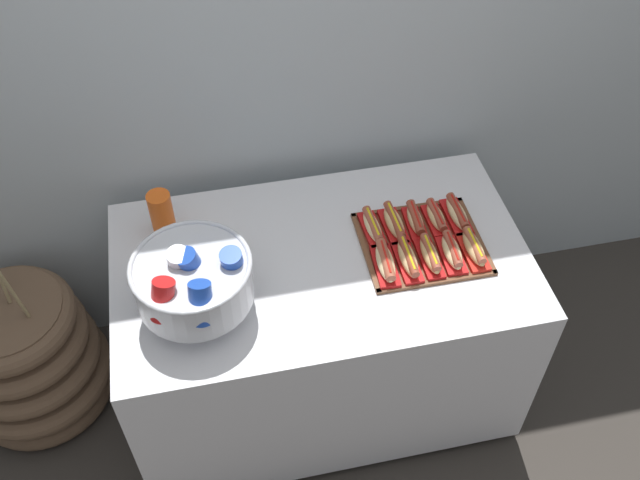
% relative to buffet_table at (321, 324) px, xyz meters
% --- Properties ---
extents(ground_plane, '(10.00, 10.00, 0.00)m').
position_rel_buffet_table_xyz_m(ground_plane, '(0.00, 0.00, -0.41)').
color(ground_plane, '#38332D').
extents(back_wall, '(6.00, 0.10, 2.60)m').
position_rel_buffet_table_xyz_m(back_wall, '(0.00, 0.53, 0.89)').
color(back_wall, '#B2BCC1').
rests_on(back_wall, ground_plane).
extents(buffet_table, '(1.38, 0.80, 0.78)m').
position_rel_buffet_table_xyz_m(buffet_table, '(0.00, 0.00, 0.00)').
color(buffet_table, silver).
rests_on(buffet_table, ground_plane).
extents(floor_vase, '(0.58, 0.58, 1.12)m').
position_rel_buffet_table_xyz_m(floor_vase, '(-1.10, 0.18, -0.14)').
color(floor_vase, brown).
rests_on(floor_vase, ground_plane).
extents(serving_tray, '(0.41, 0.36, 0.01)m').
position_rel_buffet_table_xyz_m(serving_tray, '(0.34, -0.01, 0.38)').
color(serving_tray, brown).
rests_on(serving_tray, buffet_table).
extents(hot_dog_0, '(0.08, 0.19, 0.06)m').
position_rel_buffet_table_xyz_m(hot_dog_0, '(0.19, -0.09, 0.41)').
color(hot_dog_0, '#B21414').
rests_on(hot_dog_0, serving_tray).
extents(hot_dog_1, '(0.06, 0.18, 0.06)m').
position_rel_buffet_table_xyz_m(hot_dog_1, '(0.27, -0.09, 0.41)').
color(hot_dog_1, red).
rests_on(hot_dog_1, serving_tray).
extents(hot_dog_2, '(0.06, 0.18, 0.06)m').
position_rel_buffet_table_xyz_m(hot_dog_2, '(0.34, -0.09, 0.41)').
color(hot_dog_2, '#B21414').
rests_on(hot_dog_2, serving_tray).
extents(hot_dog_3, '(0.08, 0.17, 0.06)m').
position_rel_buffet_table_xyz_m(hot_dog_3, '(0.42, -0.09, 0.41)').
color(hot_dog_3, red).
rests_on(hot_dog_3, serving_tray).
extents(hot_dog_4, '(0.07, 0.17, 0.06)m').
position_rel_buffet_table_xyz_m(hot_dog_4, '(0.49, -0.10, 0.41)').
color(hot_dog_4, red).
rests_on(hot_dog_4, serving_tray).
extents(hot_dog_5, '(0.07, 0.17, 0.06)m').
position_rel_buffet_table_xyz_m(hot_dog_5, '(0.19, 0.07, 0.40)').
color(hot_dog_5, red).
rests_on(hot_dog_5, serving_tray).
extents(hot_dog_6, '(0.07, 0.17, 0.06)m').
position_rel_buffet_table_xyz_m(hot_dog_6, '(0.27, 0.07, 0.41)').
color(hot_dog_6, red).
rests_on(hot_dog_6, serving_tray).
extents(hot_dog_7, '(0.06, 0.16, 0.06)m').
position_rel_buffet_table_xyz_m(hot_dog_7, '(0.34, 0.07, 0.41)').
color(hot_dog_7, red).
rests_on(hot_dog_7, serving_tray).
extents(hot_dog_8, '(0.06, 0.15, 0.06)m').
position_rel_buffet_table_xyz_m(hot_dog_8, '(0.42, 0.07, 0.40)').
color(hot_dog_8, red).
rests_on(hot_dog_8, serving_tray).
extents(hot_dog_9, '(0.07, 0.18, 0.06)m').
position_rel_buffet_table_xyz_m(hot_dog_9, '(0.49, 0.07, 0.41)').
color(hot_dog_9, red).
rests_on(hot_dog_9, serving_tray).
extents(punch_bowl, '(0.36, 0.37, 0.27)m').
position_rel_buffet_table_xyz_m(punch_bowl, '(-0.42, -0.14, 0.52)').
color(punch_bowl, silver).
rests_on(punch_bowl, buffet_table).
extents(cup_stack, '(0.08, 0.08, 0.17)m').
position_rel_buffet_table_xyz_m(cup_stack, '(-0.50, 0.22, 0.46)').
color(cup_stack, '#EA5B19').
rests_on(cup_stack, buffet_table).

